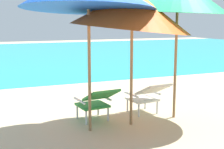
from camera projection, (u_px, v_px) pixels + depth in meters
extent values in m
plane|color=#CCB78E|center=(67.00, 80.00, 9.88)|extent=(40.00, 40.00, 0.00)
cube|color=#28B2B7|center=(28.00, 54.00, 17.49)|extent=(40.00, 18.00, 0.01)
cube|color=#338E3D|center=(92.00, 105.00, 5.91)|extent=(0.57, 0.55, 0.04)
cube|color=#338E3D|center=(101.00, 95.00, 5.54)|extent=(0.57, 0.56, 0.27)
cylinder|color=silver|center=(77.00, 112.00, 6.01)|extent=(0.04, 0.04, 0.26)
cylinder|color=silver|center=(98.00, 109.00, 6.22)|extent=(0.04, 0.04, 0.26)
cylinder|color=silver|center=(86.00, 118.00, 5.64)|extent=(0.04, 0.04, 0.26)
cylinder|color=silver|center=(108.00, 114.00, 5.85)|extent=(0.04, 0.04, 0.26)
cube|color=silver|center=(79.00, 101.00, 5.76)|extent=(0.08, 0.50, 0.03)
cube|color=silver|center=(105.00, 97.00, 6.01)|extent=(0.08, 0.50, 0.03)
cube|color=silver|center=(142.00, 99.00, 6.37)|extent=(0.57, 0.55, 0.04)
cube|color=silver|center=(153.00, 89.00, 6.00)|extent=(0.57, 0.56, 0.27)
cylinder|color=silver|center=(127.00, 105.00, 6.47)|extent=(0.04, 0.04, 0.26)
cylinder|color=silver|center=(145.00, 103.00, 6.68)|extent=(0.04, 0.04, 0.26)
cylinder|color=silver|center=(139.00, 110.00, 6.11)|extent=(0.04, 0.04, 0.26)
cylinder|color=silver|center=(157.00, 107.00, 6.31)|extent=(0.04, 0.04, 0.26)
cube|color=silver|center=(131.00, 95.00, 6.22)|extent=(0.08, 0.50, 0.03)
cube|color=silver|center=(153.00, 92.00, 6.47)|extent=(0.08, 0.50, 0.03)
cylinder|color=olive|center=(89.00, 71.00, 5.19)|extent=(0.05, 0.05, 2.05)
cylinder|color=olive|center=(131.00, 77.00, 5.54)|extent=(0.05, 0.05, 1.73)
cone|color=#EA5619|center=(132.00, 9.00, 5.34)|extent=(2.73, 2.70, 0.86)
cylinder|color=olive|center=(175.00, 65.00, 5.94)|extent=(0.05, 0.05, 2.01)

